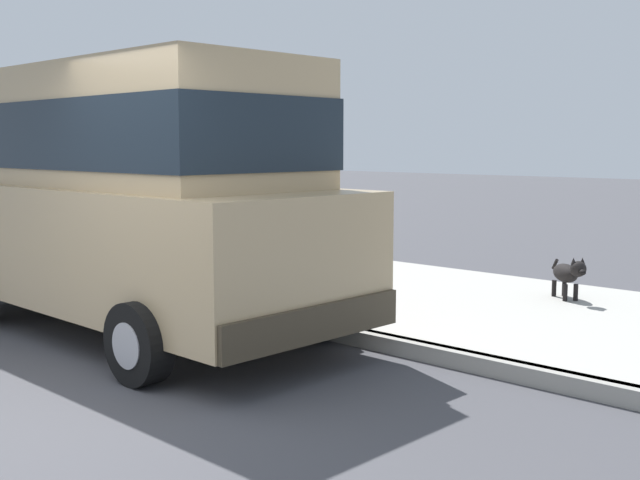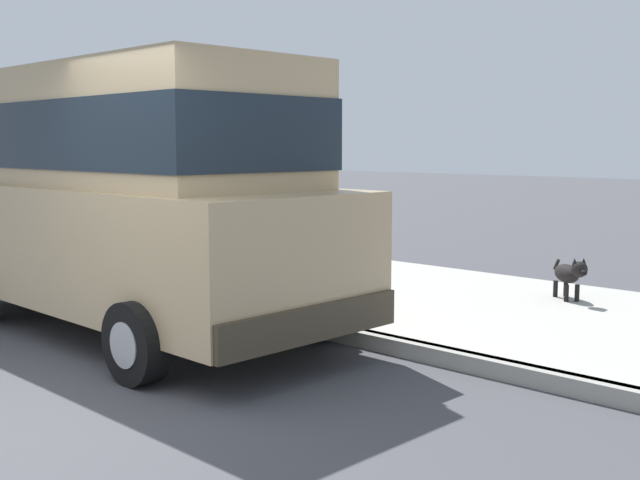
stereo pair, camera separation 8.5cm
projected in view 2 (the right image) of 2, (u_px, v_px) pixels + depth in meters
The scene contains 5 objects.
curb at pixel (337, 333), 7.31m from camera, with size 0.16×64.00×0.14m, color gray.
sidewalk at pixel (449, 305), 8.60m from camera, with size 3.60×64.00×0.14m, color #A8A59E.
car_tan_van at pixel (133, 188), 7.51m from camera, with size 2.18×4.92×2.52m.
dog_black at pixel (569, 274), 8.46m from camera, with size 0.51×0.62×0.49m.
fire_hydrant at pixel (261, 266), 8.65m from camera, with size 0.34×0.24×0.72m.
Camera 2 is at (-2.07, -4.84, 1.80)m, focal length 44.28 mm.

